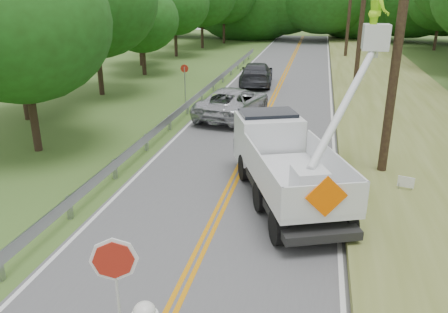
# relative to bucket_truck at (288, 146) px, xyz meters

# --- Properties ---
(road) EXTENTS (7.20, 96.00, 0.03)m
(road) POSITION_rel_bucket_truck_xyz_m (-1.79, 6.59, -1.47)
(road) COLOR #545457
(road) RESTS_ON ground
(guardrail) EXTENTS (0.18, 48.00, 0.77)m
(guardrail) POSITION_rel_bucket_truck_xyz_m (-5.81, 7.49, -0.93)
(guardrail) COLOR gray
(guardrail) RESTS_ON ground
(utility_poles) EXTENTS (1.60, 43.30, 10.00)m
(utility_poles) POSITION_rel_bucket_truck_xyz_m (3.21, 9.60, 3.79)
(utility_poles) COLOR black
(utility_poles) RESTS_ON ground
(tall_grass_verge) EXTENTS (7.00, 96.00, 0.30)m
(tall_grass_verge) POSITION_rel_bucket_truck_xyz_m (5.31, 6.59, -1.33)
(tall_grass_verge) COLOR #596324
(tall_grass_verge) RESTS_ON ground
(treeline_left) EXTENTS (10.39, 54.88, 9.21)m
(treeline_left) POSITION_rel_bucket_truck_xyz_m (-12.35, 21.50, 3.69)
(treeline_left) COLOR #332319
(treeline_left) RESTS_ON ground
(bucket_truck) EXTENTS (4.96, 6.74, 6.37)m
(bucket_truck) POSITION_rel_bucket_truck_xyz_m (0.00, 0.00, 0.00)
(bucket_truck) COLOR black
(bucket_truck) RESTS_ON road
(suv_silver) EXTENTS (3.47, 5.92, 1.55)m
(suv_silver) POSITION_rel_bucket_truck_xyz_m (-3.39, 8.41, -0.69)
(suv_silver) COLOR #ADAFB4
(suv_silver) RESTS_ON road
(suv_darkgrey) EXTENTS (2.60, 5.48, 1.54)m
(suv_darkgrey) POSITION_rel_bucket_truck_xyz_m (-3.40, 17.06, -0.69)
(suv_darkgrey) COLOR #36383E
(suv_darkgrey) RESTS_ON road
(stop_sign_permanent) EXTENTS (0.48, 0.06, 2.24)m
(stop_sign_permanent) POSITION_rel_bucket_truck_xyz_m (-6.73, 10.97, -0.02)
(stop_sign_permanent) COLOR gray
(stop_sign_permanent) RESTS_ON ground
(yard_sign) EXTENTS (0.49, 0.16, 0.72)m
(yard_sign) POSITION_rel_bucket_truck_xyz_m (3.74, 0.03, -0.97)
(yard_sign) COLOR white
(yard_sign) RESTS_ON ground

